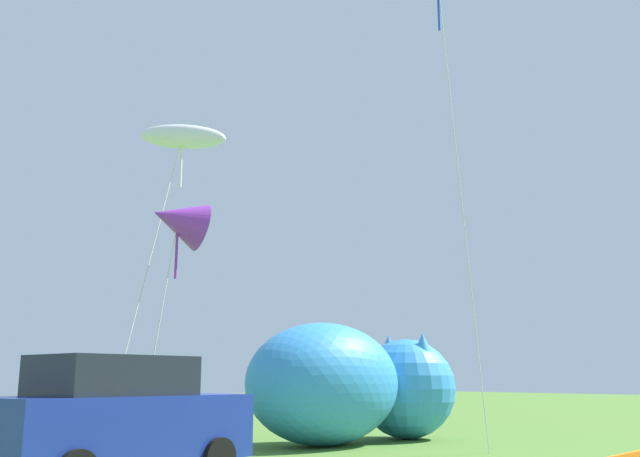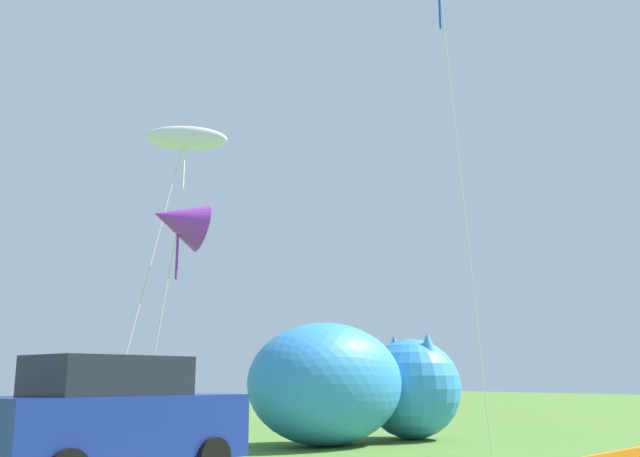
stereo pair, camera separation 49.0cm
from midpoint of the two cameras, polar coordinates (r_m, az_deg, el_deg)
The scene contains 4 objects.
parked_car at distance 12.48m, azimuth -15.04°, elevation -14.42°, with size 4.52×2.61×1.97m.
inflatable_cat at distance 18.52m, azimuth 3.55°, elevation -12.61°, with size 6.61×3.27×2.97m.
kite_white_ghost at distance 18.17m, azimuth -10.03°, elevation 7.09°, with size 3.10×2.75×8.02m.
kite_purple_delta at distance 16.09m, azimuth -10.41°, elevation 0.56°, with size 1.55×1.28×5.69m.
Camera 2 is at (-9.01, -8.31, 1.61)m, focal length 40.00 mm.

